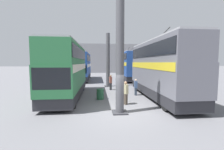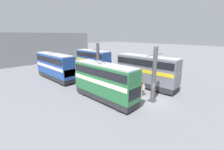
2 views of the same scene
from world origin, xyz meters
name	(u,v)px [view 2 (image 2 of 2)]	position (x,y,z in m)	size (l,w,h in m)	color
ground_plane	(153,101)	(0.00, 0.00, 0.00)	(240.00, 240.00, 0.00)	slate
depot_back_wall	(38,49)	(37.91, 0.00, 4.53)	(0.50, 36.00, 9.06)	gray
support_column_near	(154,76)	(0.08, 0.00, 3.45)	(0.95, 0.95, 7.16)	#4C4C51
support_column_far	(98,64)	(10.92, 0.00, 3.45)	(0.95, 0.95, 7.16)	#4C4C51
bus_left_near	(146,70)	(3.81, -4.19, 2.98)	(10.56, 2.54, 5.85)	black
bus_left_far	(93,60)	(17.52, -4.19, 2.93)	(9.28, 2.54, 5.77)	black
bus_right_near	(104,80)	(4.86, 4.19, 2.81)	(9.84, 2.54, 5.56)	black
bus_right_far	(55,65)	(18.78, 4.19, 2.85)	(11.08, 2.54, 5.63)	black
person_aisle_foreground	(143,89)	(1.96, -0.73, 0.97)	(0.48, 0.42, 1.82)	#473D33
person_by_left_row	(132,83)	(5.10, -2.37, 0.85)	(0.43, 0.25, 1.63)	#384251
person_aisle_midway	(109,81)	(8.27, -0.13, 0.96)	(0.46, 0.33, 1.80)	#2D2D33
oil_drum	(125,93)	(3.85, 1.20, 0.46)	(0.66, 0.66, 0.92)	#235638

